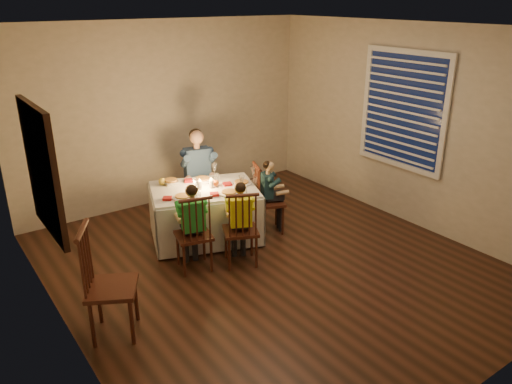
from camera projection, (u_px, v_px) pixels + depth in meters
ground at (270, 264)px, 5.75m from camera, size 5.00×5.00×0.00m
wall_left at (51, 205)px, 4.06m from camera, size 0.02×5.00×2.60m
wall_right at (409, 126)px, 6.49m from camera, size 0.02×5.00×2.60m
wall_back at (166, 114)px, 7.16m from camera, size 4.50×0.02×2.60m
ceiling at (273, 27)px, 4.79m from camera, size 5.00×5.00×0.00m
dining_table at (204, 203)px, 6.19m from camera, size 1.54×1.32×0.65m
chair_adult at (200, 215)px, 7.02m from camera, size 0.45×0.44×0.92m
chair_near_left at (195, 268)px, 5.67m from camera, size 0.45×0.44×0.92m
chair_near_right at (241, 262)px, 5.78m from camera, size 0.50×0.49×0.92m
chair_end at (269, 230)px, 6.57m from camera, size 0.48×0.49×0.92m
chair_extra at (117, 332)px, 4.58m from camera, size 0.58×0.59×1.07m
adult at (200, 215)px, 7.02m from camera, size 0.53×0.51×1.24m
child_green at (195, 268)px, 5.67m from camera, size 0.39×0.37×1.02m
child_yellow at (241, 262)px, 5.78m from camera, size 0.41×0.39×1.00m
child_teal at (269, 230)px, 6.57m from camera, size 0.36×0.37×0.96m
setting_adult at (202, 180)px, 6.39m from camera, size 0.33×0.33×0.02m
setting_green at (183, 197)px, 5.83m from camera, size 0.33×0.33×0.02m
setting_yellow at (229, 193)px, 5.95m from camera, size 0.33×0.33×0.02m
setting_teal at (241, 183)px, 6.27m from camera, size 0.33×0.33×0.02m
candle_left at (200, 185)px, 6.09m from camera, size 0.06×0.06×0.10m
candle_right at (211, 184)px, 6.13m from camera, size 0.06×0.06×0.10m
squash at (162, 181)px, 6.22m from camera, size 0.09×0.09×0.09m
orange_fruit at (216, 183)px, 6.19m from camera, size 0.08×0.08×0.08m
serving_bowl at (171, 183)px, 6.24m from camera, size 0.22×0.22×0.05m
wall_mirror at (42, 171)px, 4.23m from camera, size 0.06×0.95×1.15m
window_blinds at (402, 110)px, 6.47m from camera, size 0.07×1.34×1.54m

